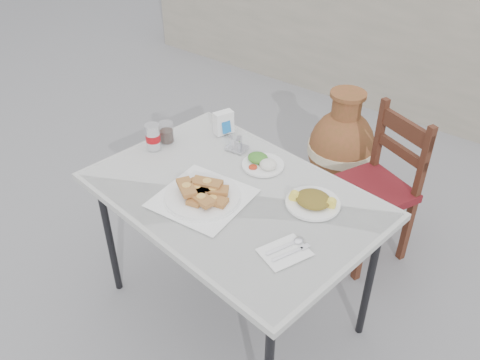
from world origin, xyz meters
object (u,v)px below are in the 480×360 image
Objects in this scene: pide_plate at (202,192)px; condiment_caddy at (237,145)px; salad_chopped_plate at (313,201)px; cola_glass at (167,133)px; cafe_table at (233,202)px; napkin_holder at (224,123)px; terracotta_urn at (341,149)px; chair at (376,186)px; soda_can at (153,137)px; salad_rice_plate at (263,162)px.

pide_plate is 0.42m from condiment_caddy.
salad_chopped_plate is 0.85m from cola_glass.
napkin_holder reaches higher than cafe_table.
pide_plate is at bearing -147.36° from salad_chopped_plate.
salad_chopped_plate is 0.55m from condiment_caddy.
terracotta_urn is (-0.40, 1.08, -0.44)m from salad_chopped_plate.
chair reaches higher than condiment_caddy.
salad_chopped_plate is 0.86m from soda_can.
pide_plate reaches higher than terracotta_urn.
pide_plate is 1.41m from terracotta_urn.
salad_chopped_plate is 0.72m from napkin_holder.
salad_rice_plate is 1.92× the size of cola_glass.
condiment_caddy reaches higher than cafe_table.
terracotta_urn is at bearing 93.49° from salad_rice_plate.
cola_glass is at bearing 151.62° from pide_plate.
salad_chopped_plate is (0.40, 0.26, -0.01)m from pide_plate.
salad_chopped_plate is 0.31× the size of terracotta_urn.
napkin_holder is 0.91m from chair.
soda_can reaches higher than napkin_holder.
condiment_caddy is (0.15, -0.08, -0.04)m from napkin_holder.
salad_chopped_plate reaches higher than terracotta_urn.
cafe_table is 0.26m from salad_rice_plate.
cola_glass reaches higher than condiment_caddy.
pide_plate reaches higher than cafe_table.
cafe_table is 0.94m from chair.
soda_can is at bearing -97.97° from napkin_holder.
soda_can reaches higher than terracotta_urn.
condiment_caddy is (0.33, 0.24, -0.04)m from soda_can.
cafe_table is 1.80× the size of terracotta_urn.
salad_rice_plate is at bearing 80.85° from pide_plate.
cola_glass is (-0.45, 0.24, 0.01)m from pide_plate.
terracotta_urn is (-0.41, 0.38, -0.11)m from chair.
pide_plate is 0.56m from napkin_holder.
soda_can is (-0.46, 0.16, 0.03)m from pide_plate.
condiment_caddy is (-0.13, 0.40, -0.01)m from pide_plate.
pide_plate is 3.83× the size of cola_glass.
cola_glass is at bearing -116.93° from chair.
salad_chopped_plate is at bearing 0.71° from cola_glass.
napkin_holder is at bearing 61.42° from soda_can.
napkin_holder is (-0.34, 0.12, 0.04)m from salad_rice_plate.
cafe_table is 1.54× the size of chair.
condiment_caddy reaches higher than terracotta_urn.
chair is (0.87, 0.80, -0.38)m from soda_can.
cola_glass is at bearing -104.93° from napkin_holder.
napkin_holder reaches higher than salad_chopped_plate.
chair is (0.01, 0.70, -0.33)m from salad_chopped_plate.
pide_plate is 3.06× the size of soda_can.
chair is (0.86, 0.71, -0.36)m from cola_glass.
soda_can is at bearing 161.02° from pide_plate.
terracotta_urn is (-0.08, 1.22, -0.36)m from cafe_table.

